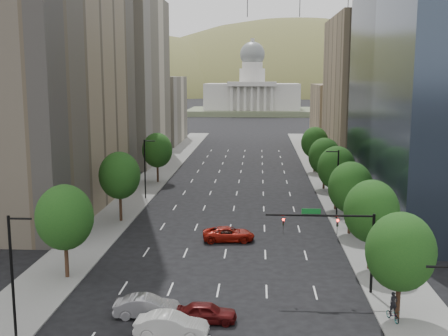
% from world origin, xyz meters
% --- Properties ---
extents(sidewalk_left, '(6.00, 200.00, 0.15)m').
position_xyz_m(sidewalk_left, '(-15.50, 60.00, 0.07)').
color(sidewalk_left, slate).
rests_on(sidewalk_left, ground).
extents(sidewalk_right, '(6.00, 200.00, 0.15)m').
position_xyz_m(sidewalk_right, '(15.50, 60.00, 0.07)').
color(sidewalk_right, slate).
rests_on(sidewalk_right, ground).
extents(midrise_cream_left, '(14.00, 30.00, 35.00)m').
position_xyz_m(midrise_cream_left, '(-25.00, 103.00, 17.50)').
color(midrise_cream_left, beige).
rests_on(midrise_cream_left, ground).
extents(filler_left, '(14.00, 26.00, 18.00)m').
position_xyz_m(filler_left, '(-25.00, 136.00, 9.00)').
color(filler_left, beige).
rests_on(filler_left, ground).
extents(parking_tan_right, '(14.00, 30.00, 30.00)m').
position_xyz_m(parking_tan_right, '(25.00, 100.00, 15.00)').
color(parking_tan_right, '#8C7759').
rests_on(parking_tan_right, ground).
extents(filler_right, '(14.00, 26.00, 16.00)m').
position_xyz_m(filler_right, '(25.00, 133.00, 8.00)').
color(filler_right, '#8C7759').
rests_on(filler_right, ground).
extents(tree_right_0, '(5.20, 5.20, 8.39)m').
position_xyz_m(tree_right_0, '(14.00, 25.00, 5.39)').
color(tree_right_0, '#382316').
rests_on(tree_right_0, ground).
extents(tree_right_1, '(5.20, 5.20, 8.75)m').
position_xyz_m(tree_right_1, '(14.00, 36.00, 5.75)').
color(tree_right_1, '#382316').
rests_on(tree_right_1, ground).
extents(tree_right_2, '(5.20, 5.20, 8.61)m').
position_xyz_m(tree_right_2, '(14.00, 48.00, 5.60)').
color(tree_right_2, '#382316').
rests_on(tree_right_2, ground).
extents(tree_right_3, '(5.20, 5.20, 8.89)m').
position_xyz_m(tree_right_3, '(14.00, 60.00, 5.89)').
color(tree_right_3, '#382316').
rests_on(tree_right_3, ground).
extents(tree_right_4, '(5.20, 5.20, 8.46)m').
position_xyz_m(tree_right_4, '(14.00, 74.00, 5.46)').
color(tree_right_4, '#382316').
rests_on(tree_right_4, ground).
extents(tree_right_5, '(5.20, 5.20, 8.75)m').
position_xyz_m(tree_right_5, '(14.00, 90.00, 5.75)').
color(tree_right_5, '#382316').
rests_on(tree_right_5, ground).
extents(tree_left_0, '(5.20, 5.20, 8.75)m').
position_xyz_m(tree_left_0, '(-14.00, 32.00, 5.75)').
color(tree_left_0, '#382316').
rests_on(tree_left_0, ground).
extents(tree_left_1, '(5.20, 5.20, 8.97)m').
position_xyz_m(tree_left_1, '(-14.00, 52.00, 5.96)').
color(tree_left_1, '#382316').
rests_on(tree_left_1, ground).
extents(tree_left_2, '(5.20, 5.20, 8.68)m').
position_xyz_m(tree_left_2, '(-14.00, 78.00, 5.68)').
color(tree_left_2, '#382316').
rests_on(tree_left_2, ground).
extents(streetlight_rn, '(1.70, 0.20, 9.00)m').
position_xyz_m(streetlight_rn, '(13.44, 55.00, 4.84)').
color(streetlight_rn, black).
rests_on(streetlight_rn, ground).
extents(streetlight_ls, '(1.70, 0.20, 9.00)m').
position_xyz_m(streetlight_ls, '(-13.44, 20.00, 4.84)').
color(streetlight_ls, black).
rests_on(streetlight_ls, ground).
extents(streetlight_ln, '(1.70, 0.20, 9.00)m').
position_xyz_m(streetlight_ln, '(-13.44, 65.00, 4.84)').
color(streetlight_ln, black).
rests_on(streetlight_ln, ground).
extents(traffic_signal, '(9.12, 0.40, 7.38)m').
position_xyz_m(traffic_signal, '(10.53, 30.00, 5.17)').
color(traffic_signal, black).
rests_on(traffic_signal, ground).
extents(capitol, '(60.00, 40.00, 35.20)m').
position_xyz_m(capitol, '(0.00, 249.71, 8.58)').
color(capitol, '#596647').
rests_on(capitol, ground).
extents(foothills, '(720.00, 413.00, 263.00)m').
position_xyz_m(foothills, '(34.67, 599.39, -37.78)').
color(foothills, olive).
rests_on(foothills, ground).
extents(car_white, '(5.29, 2.05, 1.72)m').
position_xyz_m(car_white, '(-2.68, 21.18, 0.86)').
color(car_white, beige).
rests_on(car_white, ground).
extents(car_maroon, '(4.57, 1.89, 1.55)m').
position_xyz_m(car_maroon, '(-0.41, 23.70, 0.77)').
color(car_maroon, '#4A0C0C').
rests_on(car_maroon, ground).
extents(car_silver, '(5.13, 2.10, 1.66)m').
position_xyz_m(car_silver, '(-5.09, 24.38, 0.83)').
color(car_silver, gray).
rests_on(car_silver, ground).
extents(car_red_far, '(6.05, 3.29, 1.61)m').
position_xyz_m(car_red_far, '(0.11, 44.53, 0.80)').
color(car_red_far, maroon).
rests_on(car_red_far, ground).
extents(cyclist, '(1.11, 1.80, 2.25)m').
position_xyz_m(cyclist, '(13.55, 24.51, 0.91)').
color(cyclist, black).
rests_on(cyclist, sidewalk_right).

